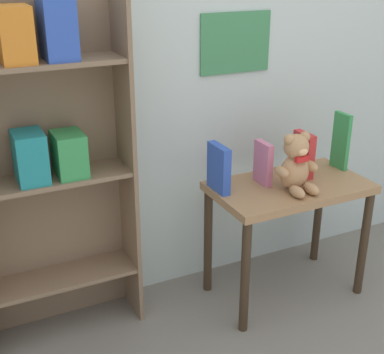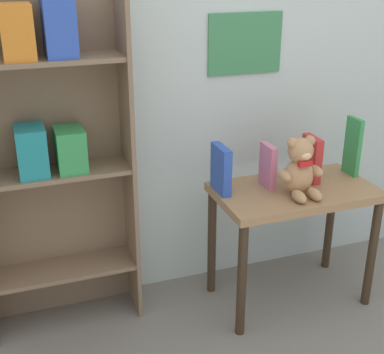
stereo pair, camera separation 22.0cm
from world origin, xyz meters
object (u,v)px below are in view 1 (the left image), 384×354
object	(u,v)px
teddy_bear	(296,165)
book_standing_pink	(263,163)
display_table	(289,202)
book_standing_red	(303,154)
book_standing_blue	(219,168)
bookshelf_side	(48,153)
book_standing_green	(341,141)

from	to	relation	value
teddy_bear	book_standing_pink	bearing A→B (deg)	125.40
display_table	book_standing_red	distance (m)	0.23
book_standing_blue	book_standing_red	size ratio (longest dim) A/B	1.00
teddy_bear	display_table	bearing A→B (deg)	71.15
display_table	bookshelf_side	bearing A→B (deg)	167.61
book_standing_blue	book_standing_red	xyz separation A→B (m)	(0.43, -0.02, -0.00)
display_table	book_standing_blue	size ratio (longest dim) A/B	3.42
book_standing_blue	book_standing_green	xyz separation A→B (m)	(0.64, -0.02, 0.03)
bookshelf_side	display_table	world-z (taller)	bookshelf_side
teddy_bear	book_standing_red	size ratio (longest dim) A/B	1.25
book_standing_blue	book_standing_green	world-z (taller)	book_standing_green
display_table	book_standing_green	distance (m)	0.40
book_standing_pink	book_standing_green	size ratio (longest dim) A/B	0.71
teddy_bear	book_standing_pink	size ratio (longest dim) A/B	1.34
book_standing_blue	book_standing_pink	world-z (taller)	book_standing_blue
book_standing_green	bookshelf_side	bearing A→B (deg)	171.94
display_table	book_standing_green	size ratio (longest dim) A/B	2.61
book_standing_blue	book_standing_red	distance (m)	0.43
book_standing_blue	book_standing_pink	size ratio (longest dim) A/B	1.07
teddy_bear	bookshelf_side	bearing A→B (deg)	164.11
display_table	book_standing_blue	distance (m)	0.38
book_standing_green	teddy_bear	bearing A→B (deg)	-161.74
book_standing_blue	book_standing_red	bearing A→B (deg)	-3.02
bookshelf_side	teddy_bear	xyz separation A→B (m)	(0.98, -0.28, -0.12)
display_table	book_standing_blue	world-z (taller)	book_standing_blue
book_standing_pink	book_standing_red	distance (m)	0.21
teddy_bear	book_standing_pink	xyz separation A→B (m)	(-0.09, 0.12, -0.02)
book_standing_blue	book_standing_pink	xyz separation A→B (m)	(0.21, -0.02, -0.01)
book_standing_blue	book_standing_pink	distance (m)	0.22
book_standing_red	bookshelf_side	bearing A→B (deg)	173.16
book_standing_blue	bookshelf_side	bearing A→B (deg)	167.77
display_table	book_standing_blue	xyz separation A→B (m)	(-0.32, 0.08, 0.19)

